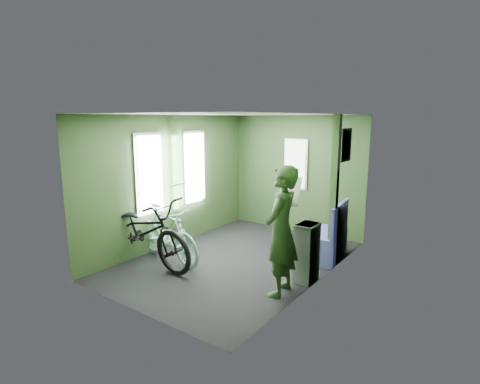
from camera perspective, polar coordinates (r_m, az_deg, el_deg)
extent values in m
plane|color=black|center=(6.13, -0.56, -10.29)|extent=(4.00, 4.00, 0.00)
cube|color=silver|center=(5.70, -0.60, 11.75)|extent=(2.80, 4.00, 0.02)
cube|color=#2C4620|center=(7.49, 8.55, 2.67)|extent=(2.80, 0.02, 2.30)
cube|color=#2C4620|center=(4.40, -16.26, -3.68)|extent=(2.80, 0.02, 2.30)
cube|color=#2C4620|center=(6.72, -10.24, 1.64)|extent=(0.02, 4.00, 2.30)
cube|color=#2C4620|center=(5.12, 12.15, -1.41)|extent=(0.02, 4.00, 2.30)
cube|color=#2C4620|center=(6.69, -10.00, 1.61)|extent=(0.08, 0.12, 2.30)
cube|color=silver|center=(6.29, -13.62, 2.71)|extent=(0.02, 0.56, 1.34)
cube|color=silver|center=(7.05, -6.83, 3.83)|extent=(0.02, 0.56, 1.34)
cube|color=white|center=(6.23, -13.78, 7.53)|extent=(0.00, 0.12, 0.12)
cube|color=white|center=(6.99, -6.87, 8.13)|extent=(0.00, 0.12, 0.12)
cylinder|color=silver|center=(6.65, -9.57, 1.13)|extent=(0.03, 0.40, 0.03)
cube|color=#2C4620|center=(5.68, 14.14, -0.26)|extent=(0.10, 0.10, 2.30)
cube|color=white|center=(5.86, 15.85, 6.91)|extent=(0.02, 0.40, 0.50)
cube|color=silver|center=(7.42, 8.43, 4.16)|extent=(0.50, 0.02, 1.00)
imported|color=black|center=(6.15, -14.20, -10.58)|extent=(2.10, 0.93, 1.14)
imported|color=#9FE2CA|center=(6.18, -10.87, -10.30)|extent=(1.57, 0.70, 0.94)
imported|color=#304B29|center=(4.78, 6.31, -5.95)|extent=(0.50, 0.67, 1.68)
cube|color=silver|center=(4.94, 7.62, 0.10)|extent=(0.30, 0.23, 0.36)
cube|color=slate|center=(5.32, 10.14, -9.09)|extent=(0.24, 0.34, 0.83)
cube|color=navy|center=(6.29, 12.86, -7.85)|extent=(0.60, 0.94, 0.44)
cube|color=navy|center=(6.08, 14.94, -4.00)|extent=(0.17, 0.89, 0.49)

